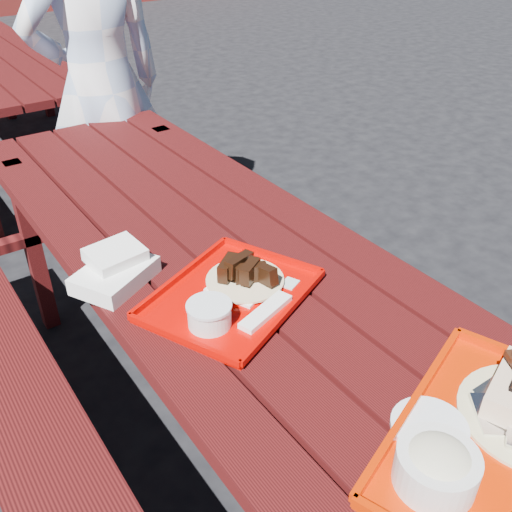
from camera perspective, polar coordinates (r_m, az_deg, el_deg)
name	(u,v)px	position (r m, az deg, el deg)	size (l,w,h in m)	color
ground	(231,438)	(2.05, -2.53, -17.70)	(60.00, 60.00, 0.00)	black
picnic_table_near	(226,308)	(1.66, -3.00, -5.27)	(1.41, 2.40, 0.75)	#430D0D
near_tray	(507,439)	(1.11, 23.80, -16.43)	(0.60, 0.54, 0.16)	#C12200
far_tray	(232,295)	(1.36, -2.41, -3.88)	(0.49, 0.44, 0.07)	#BC0400
white_cloth	(115,269)	(1.46, -13.90, -1.31)	(0.24, 0.21, 0.08)	white
person	(101,87)	(2.67, -15.28, 15.95)	(0.62, 0.41, 1.71)	#B3CDF3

